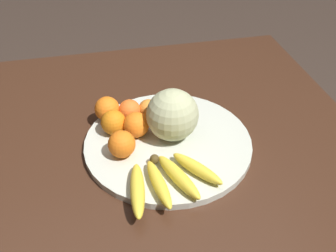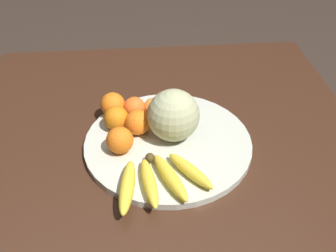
{
  "view_description": "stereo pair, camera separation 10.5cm",
  "coord_description": "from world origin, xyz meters",
  "views": [
    {
      "loc": [
        0.77,
        -0.17,
        1.44
      ],
      "look_at": [
        -0.03,
        0.01,
        0.79
      ],
      "focal_mm": 42.0,
      "sensor_mm": 36.0,
      "label": 1
    },
    {
      "loc": [
        0.79,
        -0.06,
        1.44
      ],
      "look_at": [
        -0.03,
        0.01,
        0.79
      ],
      "focal_mm": 42.0,
      "sensor_mm": 36.0,
      "label": 2
    }
  ],
  "objects": [
    {
      "name": "orange_back_right",
      "position": [
        -0.15,
        -0.02,
        0.77
      ],
      "size": [
        0.06,
        0.06,
        0.06
      ],
      "color": "orange",
      "rests_on": "fruit_bowl"
    },
    {
      "name": "fruit_bowl",
      "position": [
        -0.03,
        0.01,
        0.73
      ],
      "size": [
        0.46,
        0.46,
        0.02
      ],
      "color": "beige",
      "rests_on": "kitchen_table"
    },
    {
      "name": "orange_back_left",
      "position": [
        -0.07,
        -0.07,
        0.77
      ],
      "size": [
        0.07,
        0.07,
        0.07
      ],
      "color": "orange",
      "rests_on": "fruit_bowl"
    },
    {
      "name": "banana_bunch",
      "position": [
        0.13,
        -0.03,
        0.75
      ],
      "size": [
        0.2,
        0.24,
        0.03
      ],
      "rotation": [
        0.0,
        0.0,
        6.53
      ],
      "color": "#473819",
      "rests_on": "fruit_bowl"
    },
    {
      "name": "melon",
      "position": [
        -0.05,
        0.02,
        0.81
      ],
      "size": [
        0.14,
        0.14,
        0.14
      ],
      "color": "#B2B789",
      "rests_on": "fruit_bowl"
    },
    {
      "name": "produce_tag",
      "position": [
        -0.09,
        -0.02,
        0.74
      ],
      "size": [
        0.08,
        0.06,
        0.0
      ],
      "rotation": [
        0.0,
        0.0,
        0.52
      ],
      "color": "white",
      "rests_on": "fruit_bowl"
    },
    {
      "name": "orange_front_left",
      "position": [
        0.0,
        -0.12,
        0.77
      ],
      "size": [
        0.07,
        0.07,
        0.07
      ],
      "color": "orange",
      "rests_on": "fruit_bowl"
    },
    {
      "name": "orange_top_small",
      "position": [
        -0.16,
        -0.14,
        0.77
      ],
      "size": [
        0.07,
        0.07,
        0.07
      ],
      "color": "orange",
      "rests_on": "fruit_bowl"
    },
    {
      "name": "orange_mid_center",
      "position": [
        -0.1,
        -0.13,
        0.77
      ],
      "size": [
        0.07,
        0.07,
        0.07
      ],
      "color": "orange",
      "rests_on": "fruit_bowl"
    },
    {
      "name": "kitchen_table",
      "position": [
        0.0,
        0.0,
        0.63
      ],
      "size": [
        1.26,
        1.16,
        0.72
      ],
      "color": "#3D2316",
      "rests_on": "ground_plane"
    },
    {
      "name": "orange_front_right",
      "position": [
        -0.15,
        -0.08,
        0.77
      ],
      "size": [
        0.06,
        0.06,
        0.06
      ],
      "color": "orange",
      "rests_on": "fruit_bowl"
    }
  ]
}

